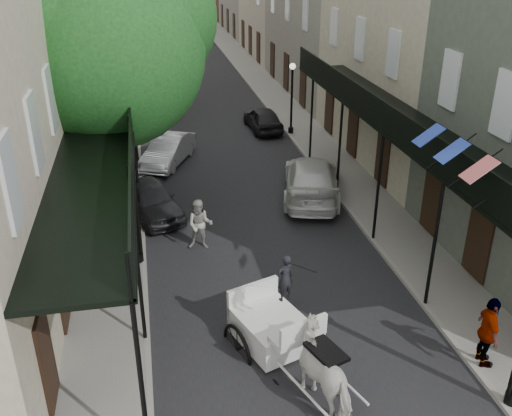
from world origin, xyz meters
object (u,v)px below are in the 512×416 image
pedestrian_walking (200,225)px  car_right_far (263,119)px  car_left_near (150,199)px  car_left_far (144,71)px  car_right_near (312,179)px  tree_near (118,40)px  pedestrian_sidewalk_left (94,167)px  tree_far (123,11)px  lamppost_left (134,208)px  lamppost_right_far (292,97)px  car_left_mid (168,150)px  carriage (263,299)px  horse (328,370)px  pedestrian_sidewalk_right (488,332)px

pedestrian_walking → car_right_far: bearing=81.5°
car_left_near → car_left_far: (0.30, 23.22, -0.09)m
car_right_near → car_right_far: bearing=-73.8°
tree_near → pedestrian_sidewalk_left: size_ratio=5.34×
tree_far → lamppost_left: tree_far is taller
lamppost_right_far → car_left_mid: size_ratio=0.92×
lamppost_left → lamppost_right_far: same height
carriage → car_left_far: bearing=74.8°
lamppost_left → lamppost_right_far: 14.53m
pedestrian_walking → car_right_near: size_ratio=0.33×
pedestrian_walking → horse: bearing=-62.5°
lamppost_right_far → car_left_far: bearing=116.5°
car_right_far → pedestrian_sidewalk_left: bearing=34.0°
lamppost_right_far → pedestrian_sidewalk_right: (0.10, -18.66, -0.98)m
car_right_far → lamppost_right_far: bearing=135.6°
pedestrian_sidewalk_right → car_left_far: pedestrian_sidewalk_right is taller
tree_far → car_left_far: (0.94, 8.66, -5.25)m
carriage → car_right_far: carriage is taller
horse → car_left_mid: size_ratio=0.53×
pedestrian_sidewalk_left → pedestrian_sidewalk_right: bearing=113.6°
horse → car_right_far: bearing=-117.4°
car_left_near → carriage: bearing=-90.9°
pedestrian_walking → pedestrian_sidewalk_left: (-3.80, 5.86, 0.13)m
carriage → pedestrian_sidewalk_left: (-4.91, 10.92, -0.15)m
tree_far → horse: 26.01m
carriage → car_left_near: 8.44m
horse → car_right_near: size_ratio=0.39×
pedestrian_sidewalk_left → car_left_mid: size_ratio=0.45×
horse → car_left_far: (-3.35, 33.84, -0.31)m
car_right_far → pedestrian_sidewalk_right: bearing=90.7°
tree_near → pedestrian_walking: (2.20, -3.47, -5.59)m
carriage → pedestrian_sidewalk_right: bearing=-43.9°
carriage → car_right_far: 17.88m
horse → lamppost_right_far: bearing=-121.7°
tree_far → car_right_far: size_ratio=2.27×
car_left_mid → car_right_near: 7.39m
pedestrian_sidewalk_left → pedestrian_sidewalk_right: 16.58m
carriage → car_right_near: size_ratio=0.56×
lamppost_left → car_left_mid: 9.22m
car_right_far → tree_near: bearing=48.6°
tree_far → tree_near: bearing=-89.8°
lamppost_left → car_left_mid: bearing=80.5°
car_right_far → car_left_near: bearing=52.7°
lamppost_right_far → horse: lamppost_right_far is taller
pedestrian_walking → car_left_near: bearing=131.4°
horse → pedestrian_walking: bearing=-94.7°
car_left_far → car_right_far: size_ratio=1.12×
lamppost_left → car_right_near: (7.01, 4.07, -1.27)m
car_right_near → car_right_far: car_right_near is taller
pedestrian_sidewalk_right → car_left_mid: (-6.80, 15.64, -0.41)m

